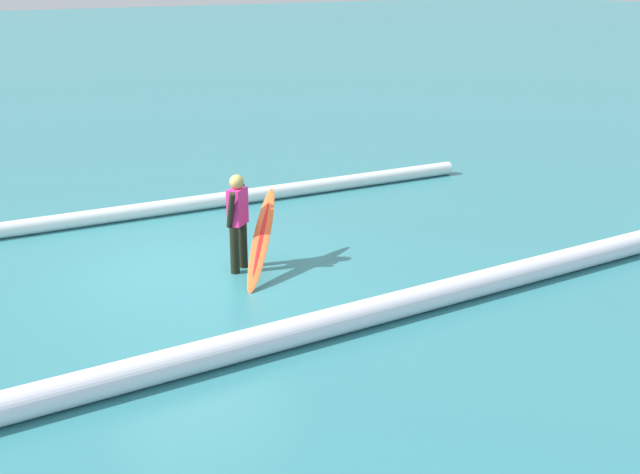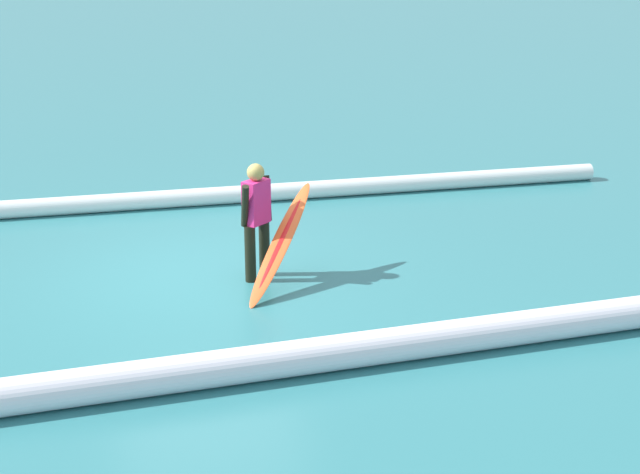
# 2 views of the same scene
# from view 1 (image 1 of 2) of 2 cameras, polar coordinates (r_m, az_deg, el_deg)

# --- Properties ---
(ground_plane) EXTENTS (143.29, 143.29, 0.00)m
(ground_plane) POSITION_cam_1_polar(r_m,az_deg,el_deg) (12.93, -8.75, -2.33)
(ground_plane) COLOR teal
(surfer) EXTENTS (0.42, 0.52, 1.51)m
(surfer) POSITION_cam_1_polar(r_m,az_deg,el_deg) (12.63, -5.65, 1.36)
(surfer) COLOR black
(surfer) RESTS_ON ground_plane
(surfboard) EXTENTS (1.22, 1.52, 1.14)m
(surfboard) POSITION_cam_1_polar(r_m,az_deg,el_deg) (12.55, -4.04, -0.11)
(surfboard) COLOR #E55926
(surfboard) RESTS_ON ground_plane
(wave_crest_foreground) EXTENTS (14.00, 0.30, 0.28)m
(wave_crest_foreground) POSITION_cam_1_polar(r_m,az_deg,el_deg) (15.69, -12.19, 1.76)
(wave_crest_foreground) COLOR white
(wave_crest_foreground) RESTS_ON ground_plane
(wave_crest_midground) EXTENTS (19.96, 1.66, 0.37)m
(wave_crest_midground) POSITION_cam_1_polar(r_m,az_deg,el_deg) (10.40, -1.13, -6.36)
(wave_crest_midground) COLOR white
(wave_crest_midground) RESTS_ON ground_plane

